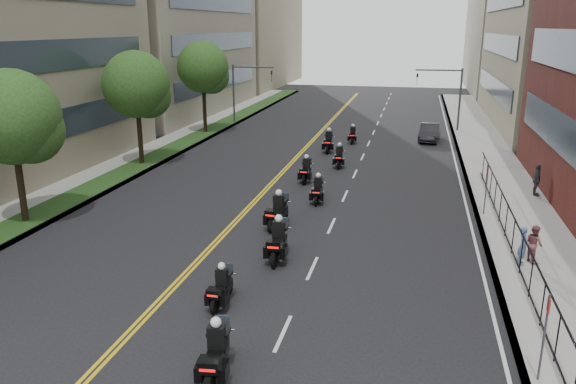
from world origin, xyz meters
name	(u,v)px	position (x,y,z in m)	size (l,w,h in m)	color
sidewalk_right	(499,181)	(12.00, 25.00, 0.07)	(4.00, 90.00, 0.15)	gray
sidewalk_left	(138,161)	(-12.00, 25.00, 0.07)	(4.00, 90.00, 0.15)	gray
grass_strip	(149,160)	(-11.20, 25.00, 0.17)	(2.00, 90.00, 0.04)	#173A15
building_left_far	(234,0)	(-22.00, 78.00, 13.00)	(16.00, 28.00, 26.00)	gray
iron_fence	(517,245)	(11.00, 12.00, 0.90)	(0.05, 28.00, 1.50)	black
street_trees	(94,100)	(-11.05, 18.61, 5.13)	(4.40, 38.40, 7.98)	black
traffic_signal_right	(449,90)	(9.54, 42.00, 3.70)	(4.09, 0.20, 5.60)	#3F3F44
traffic_signal_left	(243,85)	(-9.54, 42.00, 3.70)	(4.09, 0.20, 5.60)	#3F3F44
motorcycle_1	(216,355)	(1.98, 2.38, 0.69)	(0.71, 2.37, 1.75)	black
motorcycle_2	(221,289)	(0.73, 6.32, 0.60)	(0.47, 2.06, 1.52)	black
motorcycle_3	(278,242)	(1.68, 10.53, 0.74)	(0.62, 2.55, 1.88)	black
motorcycle_4	(278,213)	(0.75, 14.23, 0.72)	(0.70, 2.47, 1.82)	black
motorcycle_5	(318,191)	(1.91, 18.53, 0.63)	(0.54, 2.18, 1.61)	black
motorcycle_6	(306,171)	(0.49, 22.46, 0.67)	(0.53, 2.28, 1.69)	black
motorcycle_7	(339,157)	(1.94, 26.65, 0.65)	(0.57, 2.23, 1.65)	black
motorcycle_8	(329,143)	(0.51, 31.10, 0.72)	(0.62, 2.48, 1.83)	black
motorcycle_9	(353,136)	(1.89, 34.91, 0.61)	(0.49, 2.09, 1.54)	black
parked_sedan	(430,132)	(8.00, 37.24, 0.70)	(1.49, 4.27, 1.41)	black
pedestrian_a	(523,245)	(11.20, 11.90, 0.93)	(0.57, 0.37, 1.56)	slate
pedestrian_b	(534,244)	(11.67, 12.25, 0.92)	(0.74, 0.58, 1.53)	#914F53
pedestrian_c	(537,180)	(13.50, 21.97, 1.03)	(1.03, 0.43, 1.76)	#3B3B42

